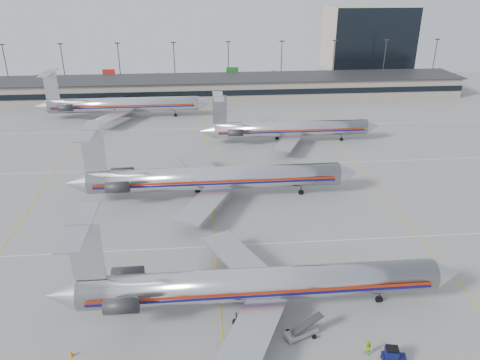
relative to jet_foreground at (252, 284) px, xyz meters
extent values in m
plane|color=gray|center=(-3.65, 4.09, -3.58)|extent=(260.00, 260.00, 0.00)
cube|color=silver|center=(-3.65, 14.09, -3.57)|extent=(160.00, 0.15, 0.02)
cube|color=gray|center=(-3.65, 102.09, -0.58)|extent=(160.00, 16.00, 6.00)
cube|color=black|center=(-3.65, 93.99, -0.38)|extent=(160.00, 0.20, 1.60)
cube|color=#2D2D30|center=(-3.65, 102.09, 2.52)|extent=(162.00, 17.00, 0.30)
cylinder|color=#38383D|center=(-66.65, 116.09, 3.92)|extent=(0.30, 0.30, 15.00)
cube|color=#2D2D30|center=(-66.65, 116.09, 11.52)|extent=(1.60, 0.40, 0.35)
cylinder|color=#38383D|center=(-48.65, 116.09, 3.92)|extent=(0.30, 0.30, 15.00)
cube|color=#2D2D30|center=(-48.65, 116.09, 11.52)|extent=(1.60, 0.40, 0.35)
cylinder|color=#38383D|center=(-30.65, 116.09, 3.92)|extent=(0.30, 0.30, 15.00)
cube|color=#2D2D30|center=(-30.65, 116.09, 11.52)|extent=(1.60, 0.40, 0.35)
cylinder|color=#38383D|center=(-12.65, 116.09, 3.92)|extent=(0.30, 0.30, 15.00)
cube|color=#2D2D30|center=(-12.65, 116.09, 11.52)|extent=(1.60, 0.40, 0.35)
cylinder|color=#38383D|center=(5.35, 116.09, 3.92)|extent=(0.30, 0.30, 15.00)
cube|color=#2D2D30|center=(5.35, 116.09, 11.52)|extent=(1.60, 0.40, 0.35)
cylinder|color=#38383D|center=(23.35, 116.09, 3.92)|extent=(0.30, 0.30, 15.00)
cube|color=#2D2D30|center=(23.35, 116.09, 11.52)|extent=(1.60, 0.40, 0.35)
cylinder|color=#38383D|center=(41.35, 116.09, 3.92)|extent=(0.30, 0.30, 15.00)
cube|color=#2D2D30|center=(41.35, 116.09, 11.52)|extent=(1.60, 0.40, 0.35)
cylinder|color=#38383D|center=(59.35, 116.09, 3.92)|extent=(0.30, 0.30, 15.00)
cube|color=#2D2D30|center=(59.35, 116.09, 11.52)|extent=(1.60, 0.40, 0.35)
cylinder|color=#38383D|center=(77.35, 116.09, 3.92)|extent=(0.30, 0.30, 15.00)
cube|color=#2D2D30|center=(77.35, 116.09, 11.52)|extent=(1.60, 0.40, 0.35)
cube|color=tan|center=(58.35, 132.09, 8.92)|extent=(30.00, 20.00, 25.00)
cylinder|color=silver|center=(0.99, 0.00, -0.05)|extent=(40.24, 3.72, 3.72)
cone|color=silver|center=(22.72, 0.00, -0.05)|extent=(3.22, 3.72, 3.72)
cone|color=#B6B6BB|center=(-20.94, 0.00, -0.05)|extent=(3.62, 3.72, 3.72)
cube|color=#9B230B|center=(0.99, -1.87, 0.10)|extent=(38.23, 0.05, 0.35)
cube|color=#0F0C56|center=(0.99, -1.87, -0.31)|extent=(38.23, 0.05, 0.28)
cube|color=#B6B6BB|center=(-1.02, 7.04, -1.06)|extent=(9.36, 13.64, 0.32)
cube|color=#B6B6BB|center=(-1.02, -7.04, -1.06)|extent=(9.36, 13.64, 0.32)
cube|color=#B6B6BB|center=(-17.62, 0.00, 5.23)|extent=(3.42, 0.25, 6.84)
cube|color=#B6B6BB|center=(-17.92, 0.00, 8.45)|extent=(2.41, 10.56, 0.18)
cylinder|color=#2D2D30|center=(-14.10, 2.87, 0.25)|extent=(3.62, 1.71, 1.71)
cylinder|color=#2D2D30|center=(-14.10, -2.86, 0.25)|extent=(3.62, 1.71, 1.71)
cylinder|color=#2D2D30|center=(15.07, 0.00, -2.75)|extent=(0.20, 0.20, 1.66)
cylinder|color=#2D2D30|center=(-2.03, -2.41, -2.75)|extent=(0.20, 0.20, 1.66)
cylinder|color=#2D2D30|center=(-2.03, 2.42, -2.75)|extent=(0.20, 0.20, 1.66)
cylinder|color=black|center=(15.07, 0.00, -3.22)|extent=(0.91, 0.30, 0.91)
cylinder|color=silver|center=(-2.78, 29.91, 0.15)|extent=(42.61, 3.94, 3.94)
cone|color=silver|center=(20.23, 29.91, 0.15)|extent=(3.41, 3.94, 3.94)
cone|color=#B6B6BB|center=(-26.01, 29.91, 0.15)|extent=(3.84, 3.94, 3.94)
cube|color=#9B230B|center=(-2.78, 27.93, 0.31)|extent=(40.48, 0.05, 0.37)
cube|color=#0F0C56|center=(-2.78, 27.93, -0.11)|extent=(40.48, 0.05, 0.30)
cube|color=#B6B6BB|center=(-4.91, 37.37, -0.91)|extent=(9.91, 14.44, 0.34)
cube|color=#B6B6BB|center=(-4.91, 22.45, -0.91)|extent=(9.91, 14.44, 0.34)
cube|color=#B6B6BB|center=(-22.49, 29.91, 5.75)|extent=(3.62, 0.27, 7.24)
cube|color=#B6B6BB|center=(-22.81, 29.91, 9.16)|extent=(2.56, 11.19, 0.19)
cylinder|color=#2D2D30|center=(-18.76, 32.94, 0.47)|extent=(3.84, 1.81, 1.81)
cylinder|color=#2D2D30|center=(-18.76, 26.87, 0.47)|extent=(3.84, 1.81, 1.81)
cylinder|color=#2D2D30|center=(12.13, 29.91, -2.70)|extent=(0.21, 0.21, 1.76)
cylinder|color=#2D2D30|center=(-5.98, 27.35, -2.70)|extent=(0.21, 0.21, 1.76)
cylinder|color=#2D2D30|center=(-5.98, 32.46, -2.70)|extent=(0.21, 0.21, 1.76)
cylinder|color=black|center=(12.13, 29.91, -3.20)|extent=(0.96, 0.32, 0.96)
cylinder|color=silver|center=(15.58, 57.58, -0.34)|extent=(35.13, 3.42, 3.42)
cone|color=silver|center=(34.63, 57.58, -0.34)|extent=(2.96, 3.42, 3.42)
cone|color=#B6B6BB|center=(-3.65, 57.58, -0.34)|extent=(3.33, 3.42, 3.42)
cube|color=#9B230B|center=(15.58, 55.86, -0.20)|extent=(33.38, 0.05, 0.32)
cube|color=#0F0C56|center=(15.58, 55.86, -0.57)|extent=(33.38, 0.05, 0.26)
cube|color=#B6B6BB|center=(13.73, 64.06, -1.26)|extent=(8.60, 12.53, 0.30)
cube|color=#B6B6BB|center=(13.73, 51.11, -1.26)|extent=(8.60, 12.53, 0.30)
cube|color=#B6B6BB|center=(-0.60, 57.58, 4.51)|extent=(3.14, 0.23, 6.29)
cube|color=#B6B6BB|center=(-0.87, 57.58, 7.47)|extent=(2.22, 9.71, 0.17)
cylinder|color=#2D2D30|center=(2.64, 60.22, -0.06)|extent=(3.33, 1.57, 1.57)
cylinder|color=#2D2D30|center=(2.64, 54.95, -0.06)|extent=(3.33, 1.57, 1.57)
cylinder|color=#2D2D30|center=(27.60, 57.58, -2.81)|extent=(0.18, 0.18, 1.53)
cylinder|color=#2D2D30|center=(12.81, 55.36, -2.81)|extent=(0.18, 0.18, 1.53)
cylinder|color=#2D2D30|center=(12.81, 59.80, -2.81)|extent=(0.18, 0.18, 1.53)
cylinder|color=black|center=(27.60, 57.58, -3.25)|extent=(0.83, 0.28, 0.83)
cylinder|color=silver|center=(-24.98, 81.40, 0.04)|extent=(39.26, 3.82, 3.82)
cone|color=silver|center=(-3.69, 81.40, 0.04)|extent=(3.31, 3.82, 3.82)
cone|color=#B6B6BB|center=(-46.47, 81.40, 0.04)|extent=(3.72, 3.82, 3.82)
cube|color=#9B230B|center=(-24.98, 79.47, 0.20)|extent=(37.30, 0.05, 0.36)
cube|color=#0F0C56|center=(-24.98, 79.47, -0.22)|extent=(37.30, 0.05, 0.29)
cube|color=#B6B6BB|center=(-27.04, 88.63, -0.99)|extent=(9.61, 14.01, 0.33)
cube|color=#B6B6BB|center=(-27.04, 74.16, -0.99)|extent=(9.61, 14.01, 0.33)
cube|color=#B6B6BB|center=(-43.06, 81.40, 5.46)|extent=(3.51, 0.26, 7.03)
cube|color=#B6B6BB|center=(-43.37, 81.40, 8.77)|extent=(2.48, 10.85, 0.19)
cylinder|color=#2D2D30|center=(-39.44, 84.34, 0.35)|extent=(3.72, 1.76, 1.76)
cylinder|color=#2D2D30|center=(-39.44, 78.45, 0.35)|extent=(3.72, 1.76, 1.76)
cylinder|color=#2D2D30|center=(-11.54, 81.40, -2.72)|extent=(0.21, 0.21, 1.70)
cylinder|color=#2D2D30|center=(-28.07, 78.92, -2.72)|extent=(0.21, 0.21, 1.70)
cylinder|color=#2D2D30|center=(-28.07, 83.88, -2.72)|extent=(0.21, 0.21, 1.70)
cylinder|color=black|center=(-11.54, 81.40, -3.21)|extent=(0.93, 0.31, 0.93)
cube|color=#0A0E3B|center=(13.11, -9.28, -3.00)|extent=(2.50, 1.62, 0.52)
cube|color=#0A0E3B|center=(12.79, -9.28, -2.37)|extent=(1.45, 1.29, 0.94)
cube|color=black|center=(12.79, -9.28, -1.74)|extent=(1.39, 1.23, 0.08)
cylinder|color=black|center=(13.95, -8.75, -3.28)|extent=(0.59, 0.19, 0.59)
cylinder|color=black|center=(12.27, -8.75, -3.28)|extent=(0.59, 0.19, 0.59)
cube|color=gray|center=(4.72, -4.77, -3.12)|extent=(3.84, 2.57, 0.50)
cube|color=#2D2D30|center=(5.32, -4.77, -1.97)|extent=(3.74, 2.22, 1.29)
cylinder|color=black|center=(6.02, -4.22, -3.32)|extent=(0.50, 0.16, 0.50)
cylinder|color=black|center=(6.02, -5.32, -3.32)|extent=(0.50, 0.16, 0.50)
cylinder|color=black|center=(3.41, -4.22, -3.32)|extent=(0.50, 0.16, 0.50)
cylinder|color=black|center=(3.41, -5.32, -3.32)|extent=(0.50, 0.16, 0.50)
imported|color=#9FDA14|center=(-1.69, -4.55, -2.62)|extent=(0.83, 0.78, 1.91)
imported|color=#82D814|center=(10.86, -8.13, -2.70)|extent=(1.08, 1.06, 1.75)
cone|color=#FA6608|center=(-19.07, -5.49, -3.23)|extent=(0.54, 0.54, 0.68)
camera|label=1|loc=(-5.35, -43.05, 31.88)|focal=35.00mm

